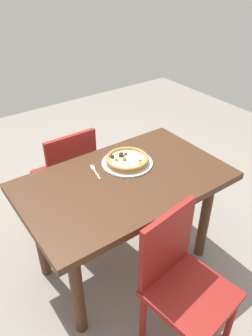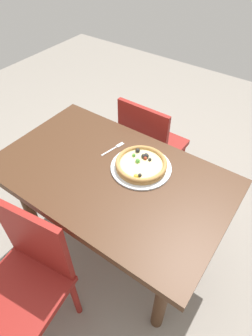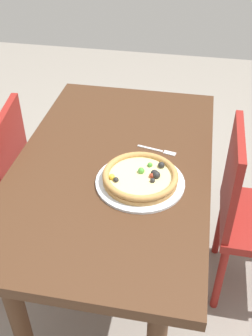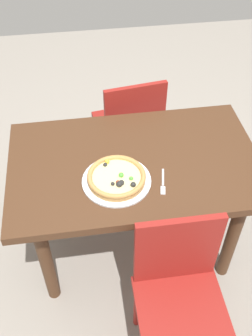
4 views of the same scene
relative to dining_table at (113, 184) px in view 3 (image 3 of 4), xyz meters
name	(u,v)px [view 3 (image 3 of 4)]	position (x,y,z in m)	size (l,w,h in m)	color
ground_plane	(116,279)	(0.00, 0.00, -0.64)	(6.00, 6.00, 0.00)	gray
dining_table	(113,184)	(0.00, 0.00, 0.00)	(1.27, 0.77, 0.75)	#472B19
plate	(140,182)	(0.11, 0.13, 0.12)	(0.33, 0.33, 0.01)	silver
pizza	(140,177)	(0.11, 0.13, 0.14)	(0.28, 0.28, 0.05)	#B78447
fork	(160,151)	(-0.11, 0.17, 0.12)	(0.05, 0.16, 0.00)	silver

